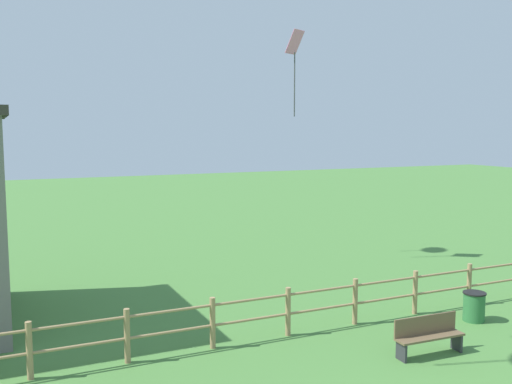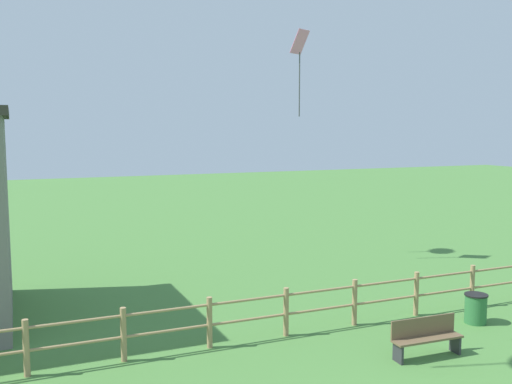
# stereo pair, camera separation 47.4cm
# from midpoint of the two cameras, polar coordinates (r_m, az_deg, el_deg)

# --- Properties ---
(wooden_fence) EXTENTS (16.95, 0.14, 1.29)m
(wooden_fence) POSITION_cam_midpoint_polar(r_m,az_deg,el_deg) (15.20, 2.32, -11.57)
(wooden_fence) COLOR #9E7F56
(wooden_fence) RESTS_ON ground_plane
(park_bench_near_fence) EXTENTS (1.81, 0.47, 0.93)m
(park_bench_near_fence) POSITION_cam_midpoint_polar(r_m,az_deg,el_deg) (14.59, 15.92, -13.50)
(park_bench_near_fence) COLOR brown
(park_bench_near_fence) RESTS_ON ground_plane
(trash_bin) EXTENTS (0.64, 0.64, 0.83)m
(trash_bin) POSITION_cam_midpoint_polar(r_m,az_deg,el_deg) (17.41, 20.23, -10.69)
(trash_bin) COLOR #2D6B38
(trash_bin) RESTS_ON ground_plane
(kite_pink_diamond) EXTENTS (0.85, 0.74, 3.36)m
(kite_pink_diamond) POSITION_cam_midpoint_polar(r_m,az_deg,el_deg) (23.08, 3.29, 13.52)
(kite_pink_diamond) COLOR pink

